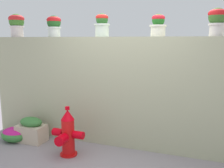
# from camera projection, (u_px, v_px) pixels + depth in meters

# --- Properties ---
(stone_wall) EXTENTS (5.37, 0.41, 1.91)m
(stone_wall) POSITION_uv_depth(u_px,v_px,m) (128.00, 92.00, 4.51)
(stone_wall) COLOR #A2A382
(stone_wall) RESTS_ON ground
(potted_plant_0) EXTENTS (0.31, 0.31, 0.46)m
(potted_plant_0) POSITION_uv_depth(u_px,v_px,m) (17.00, 23.00, 5.12)
(potted_plant_0) COLOR silver
(potted_plant_0) RESTS_ON stone_wall
(potted_plant_1) EXTENTS (0.27, 0.27, 0.39)m
(potted_plant_1) POSITION_uv_depth(u_px,v_px,m) (54.00, 24.00, 4.78)
(potted_plant_1) COLOR silver
(potted_plant_1) RESTS_ON stone_wall
(potted_plant_2) EXTENTS (0.28, 0.28, 0.40)m
(potted_plant_2) POSITION_uv_depth(u_px,v_px,m) (102.00, 24.00, 4.47)
(potted_plant_2) COLOR silver
(potted_plant_2) RESTS_ON stone_wall
(potted_plant_3) EXTENTS (0.28, 0.28, 0.36)m
(potted_plant_3) POSITION_uv_depth(u_px,v_px,m) (158.00, 24.00, 4.16)
(potted_plant_3) COLOR silver
(potted_plant_3) RESTS_ON stone_wall
(potted_plant_4) EXTENTS (0.27, 0.27, 0.42)m
(potted_plant_4) POSITION_uv_depth(u_px,v_px,m) (217.00, 19.00, 3.79)
(potted_plant_4) COLOR beige
(potted_plant_4) RESTS_ON stone_wall
(fire_hydrant) EXTENTS (0.55, 0.43, 0.81)m
(fire_hydrant) POSITION_uv_depth(u_px,v_px,m) (67.00, 134.00, 4.13)
(fire_hydrant) COLOR red
(fire_hydrant) RESTS_ON ground
(flower_bush_left) EXTENTS (0.53, 0.47, 0.26)m
(flower_bush_left) POSITION_uv_depth(u_px,v_px,m) (16.00, 134.00, 4.78)
(flower_bush_left) COLOR #367636
(flower_bush_left) RESTS_ON ground
(planter_box) EXTENTS (0.52, 0.33, 0.46)m
(planter_box) POSITION_uv_depth(u_px,v_px,m) (31.00, 130.00, 4.73)
(planter_box) COLOR #BBA88F
(planter_box) RESTS_ON ground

